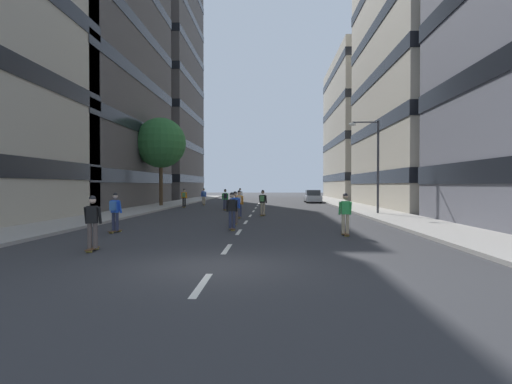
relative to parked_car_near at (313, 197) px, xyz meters
name	(u,v)px	position (x,y,z in m)	size (l,w,h in m)	color
ground_plane	(255,209)	(-6.40, -13.07, -0.70)	(160.72, 160.72, 0.00)	#333335
sidewalk_left	(162,206)	(-15.70, -9.72, -0.63)	(3.41, 73.66, 0.14)	#9E9991
sidewalk_right	(353,206)	(2.90, -9.72, -0.63)	(3.41, 73.66, 0.14)	#9E9991
lane_markings	(256,208)	(-6.40, -11.86, -0.70)	(0.16, 62.20, 0.01)	silver
building_left_mid	(79,33)	(-23.57, -10.56, 16.04)	(12.46, 23.59, 33.31)	#4C4744
building_left_far	(155,86)	(-23.57, 15.96, 17.26)	(12.46, 20.20, 35.73)	#4C4744
building_right_mid	(440,7)	(10.78, -10.56, 18.07)	(12.46, 21.49, 37.35)	#BCB29E
building_right_far	(372,129)	(10.78, 15.96, 10.20)	(12.46, 23.49, 21.61)	#BCB29E
parked_car_near	(313,197)	(0.00, 0.00, 0.00)	(1.82, 4.40, 1.52)	#B2B7BF
street_tree_near	(161,143)	(-15.70, -10.19, 5.49)	(4.86, 4.86, 8.50)	#4C3823
streetlamp_right	(373,156)	(2.20, -20.73, 3.44)	(2.13, 0.30, 6.50)	#3F3F44
skater_0	(204,195)	(-12.12, -6.44, 0.32)	(0.57, 0.92, 1.78)	brown
skater_1	(235,206)	(-6.87, -28.34, 0.29)	(0.53, 0.90, 1.78)	brown
skater_2	(92,220)	(-10.64, -37.46, 0.29)	(0.55, 0.91, 1.78)	brown
skater_3	(225,198)	(-8.82, -15.64, 0.32)	(0.57, 0.92, 1.78)	brown
skater_4	(184,197)	(-13.16, -11.49, 0.32)	(0.54, 0.91, 1.78)	brown
skater_5	(115,210)	(-11.84, -32.36, 0.32)	(0.56, 0.92, 1.78)	brown
skater_6	(263,201)	(-5.54, -21.90, 0.32)	(0.57, 0.92, 1.78)	brown
skater_7	(240,195)	(-8.40, -4.62, 0.29)	(0.55, 0.92, 1.78)	brown
skater_8	(232,209)	(-6.77, -31.13, 0.29)	(0.57, 0.92, 1.78)	brown
skater_9	(345,212)	(-1.85, -33.03, 0.29)	(0.53, 0.90, 1.78)	brown
skater_10	(239,202)	(-7.00, -23.94, 0.32)	(0.53, 0.90, 1.78)	brown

